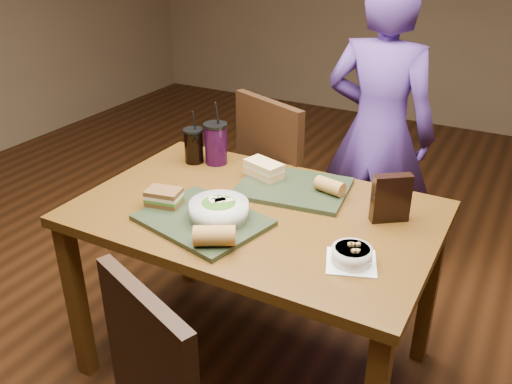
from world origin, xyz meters
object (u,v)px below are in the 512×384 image
chair_far (277,182)px  diner (378,133)px  soup_bowl (352,255)px  chip_bag (391,198)px  salad_bowl (219,209)px  cup_berry (216,143)px  baguette_far (330,186)px  sandwich_far (264,169)px  sandwich_near (164,197)px  tray_far (293,188)px  dining_table (256,230)px  tray_near (203,220)px  baguette_near (214,236)px  cup_cola (194,146)px

chair_far → diner: 0.56m
soup_bowl → chip_bag: 0.32m
salad_bowl → cup_berry: 0.53m
soup_bowl → baguette_far: 0.45m
salad_bowl → sandwich_far: 0.39m
sandwich_near → cup_berry: cup_berry is taller
soup_bowl → sandwich_near: size_ratio=1.42×
sandwich_near → tray_far: bearing=46.5°
dining_table → cup_berry: cup_berry is taller
salad_bowl → cup_berry: bearing=123.5°
chair_far → baguette_far: (0.42, -0.40, 0.24)m
tray_near → tray_far: same height
baguette_near → chip_bag: size_ratio=0.77×
tray_near → dining_table: bearing=56.7°
dining_table → baguette_far: size_ratio=11.51×
tray_far → cup_cola: bearing=175.1°
salad_bowl → baguette_near: 0.18m
sandwich_far → cup_cola: (-0.35, 0.02, 0.03)m
salad_bowl → baguette_near: salad_bowl is taller
salad_bowl → baguette_near: (0.08, -0.16, -0.00)m
cup_cola → diner: bearing=49.6°
salad_bowl → soup_bowl: (0.49, -0.02, -0.02)m
sandwich_near → sandwich_far: 0.44m
salad_bowl → sandwich_near: bearing=-178.0°
sandwich_near → baguette_far: 0.62m
salad_bowl → chip_bag: chip_bag is taller
chair_far → baguette_near: chair_far is taller
sandwich_far → chip_bag: 0.55m
cup_berry → sandwich_far: bearing=-12.1°
chair_far → tray_far: 0.53m
tray_far → sandwich_far: 0.15m
salad_bowl → sandwich_near: size_ratio=1.50×
soup_bowl → sandwich_far: (-0.52, 0.40, 0.02)m
sandwich_far → baguette_near: bearing=-78.7°
sandwich_near → cup_cola: 0.44m
tray_far → cup_berry: 0.42m
chair_far → baguette_far: size_ratio=8.80×
dining_table → diner: diner is taller
diner → soup_bowl: 1.16m
tray_near → baguette_far: baguette_far is taller
salad_bowl → diner: bearing=78.5°
tray_near → salad_bowl: salad_bowl is taller
dining_table → baguette_far: (0.20, 0.22, 0.14)m
chair_far → baguette_near: bearing=-75.8°
baguette_far → chip_bag: bearing=-15.3°
baguette_near → baguette_far: baguette_near is taller
tray_near → sandwich_far: size_ratio=2.40×
chair_far → tray_near: chair_far is taller
tray_near → cup_berry: (-0.24, 0.47, 0.08)m
salad_bowl → sandwich_far: (-0.03, 0.38, -0.00)m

